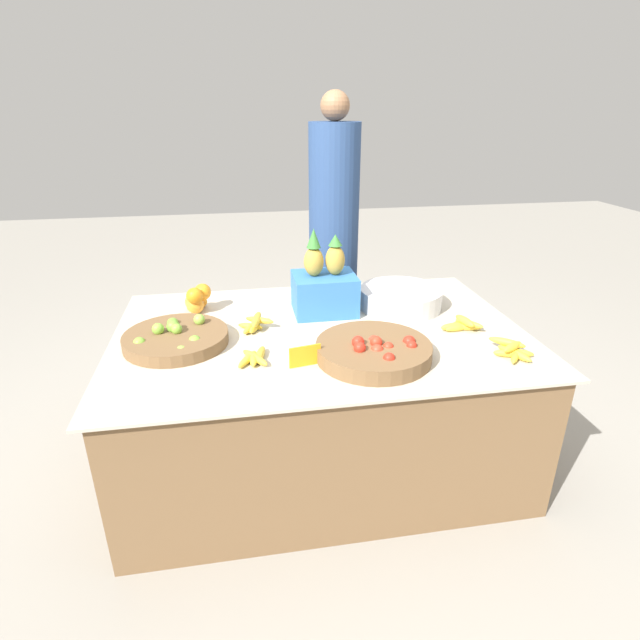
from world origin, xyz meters
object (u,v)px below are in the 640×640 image
lime_bowl (176,338)px  produce_crate (324,287)px  price_sign (305,356)px  metal_bowl (401,298)px  vendor_person (333,249)px  tomato_basket (374,350)px

lime_bowl → produce_crate: 0.71m
price_sign → produce_crate: size_ratio=0.31×
metal_bowl → price_sign: metal_bowl is taller
metal_bowl → lime_bowl: bearing=-167.1°
price_sign → vendor_person: 1.26m
tomato_basket → price_sign: (-0.27, -0.02, 0.01)m
lime_bowl → metal_bowl: (1.03, 0.24, 0.02)m
lime_bowl → tomato_basket: (0.76, -0.25, 0.00)m
produce_crate → metal_bowl: bearing=-1.2°
metal_bowl → produce_crate: size_ratio=0.98×
tomato_basket → vendor_person: vendor_person is taller
metal_bowl → produce_crate: (-0.37, 0.01, 0.08)m
tomato_basket → produce_crate: (-0.10, 0.49, 0.09)m
tomato_basket → produce_crate: bearing=101.9°
produce_crate → price_sign: bearing=-107.9°
lime_bowl → tomato_basket: bearing=-18.2°
vendor_person → produce_crate: bearing=-104.6°
metal_bowl → price_sign: 0.74m
metal_bowl → produce_crate: produce_crate is taller
metal_bowl → vendor_person: size_ratio=0.24×
produce_crate → tomato_basket: bearing=-78.1°
lime_bowl → produce_crate: size_ratio=1.05×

